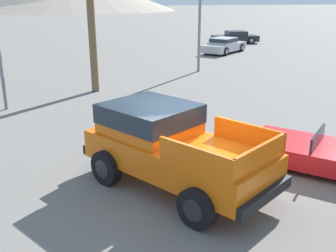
# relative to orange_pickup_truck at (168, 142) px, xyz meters

# --- Properties ---
(ground_plane) EXTENTS (320.00, 320.00, 0.00)m
(ground_plane) POSITION_rel_orange_pickup_truck_xyz_m (0.54, 0.12, -1.09)
(ground_plane) COLOR slate
(orange_pickup_truck) EXTENTS (4.34, 5.09, 1.92)m
(orange_pickup_truck) POSITION_rel_orange_pickup_truck_xyz_m (0.00, 0.00, 0.00)
(orange_pickup_truck) COLOR orange
(orange_pickup_truck) RESTS_ON ground_plane
(red_convertible_car) EXTENTS (4.35, 4.35, 1.03)m
(red_convertible_car) POSITION_rel_orange_pickup_truck_xyz_m (4.42, -0.34, -0.67)
(red_convertible_car) COLOR red
(red_convertible_car) RESTS_ON ground_plane
(parked_car_dark) EXTENTS (4.44, 2.22, 1.13)m
(parked_car_dark) POSITION_rel_orange_pickup_truck_xyz_m (13.03, 27.26, -0.50)
(parked_car_dark) COLOR #232328
(parked_car_dark) RESTS_ON ground_plane
(parked_car_silver) EXTENTS (4.60, 4.39, 1.19)m
(parked_car_silver) POSITION_rel_orange_pickup_truck_xyz_m (9.60, 21.29, -0.48)
(parked_car_silver) COLOR #B7BABF
(parked_car_silver) RESTS_ON ground_plane
(traffic_light_main) EXTENTS (0.38, 4.21, 5.47)m
(traffic_light_main) POSITION_rel_orange_pickup_truck_xyz_m (5.19, 12.44, 2.77)
(traffic_light_main) COLOR slate
(traffic_light_main) RESTS_ON ground_plane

